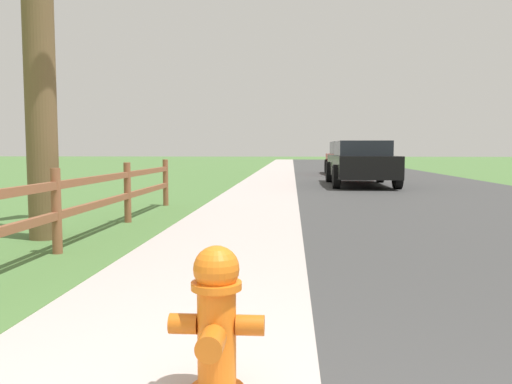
# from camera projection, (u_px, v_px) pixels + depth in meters

# --- Properties ---
(ground_plane) EXTENTS (120.00, 120.00, 0.00)m
(ground_plane) POSITION_uv_depth(u_px,v_px,m) (295.00, 173.00, 26.13)
(ground_plane) COLOR #4B743A
(road_asphalt) EXTENTS (7.00, 66.00, 0.01)m
(road_asphalt) POSITION_uv_depth(u_px,v_px,m) (359.00, 171.00, 27.88)
(road_asphalt) COLOR #3C3C3C
(road_asphalt) RESTS_ON ground
(curb_concrete) EXTENTS (6.00, 66.00, 0.01)m
(curb_concrete) POSITION_uv_depth(u_px,v_px,m) (240.00, 171.00, 28.32)
(curb_concrete) COLOR #BAACA6
(curb_concrete) RESTS_ON ground
(grass_verge) EXTENTS (5.00, 66.00, 0.00)m
(grass_verge) POSITION_uv_depth(u_px,v_px,m) (212.00, 171.00, 28.43)
(grass_verge) COLOR #4B743A
(grass_verge) RESTS_ON ground
(fire_hydrant) EXTENTS (0.46, 0.39, 0.72)m
(fire_hydrant) POSITION_uv_depth(u_px,v_px,m) (216.00, 318.00, 2.46)
(fire_hydrant) COLOR orange
(fire_hydrant) RESTS_ON ground
(rail_fence) EXTENTS (0.11, 10.18, 0.97)m
(rail_fence) POSITION_uv_depth(u_px,v_px,m) (56.00, 204.00, 5.78)
(rail_fence) COLOR brown
(rail_fence) RESTS_ON ground
(parked_suv_black) EXTENTS (2.04, 4.99, 1.45)m
(parked_suv_black) POSITION_uv_depth(u_px,v_px,m) (361.00, 163.00, 16.96)
(parked_suv_black) COLOR black
(parked_suv_black) RESTS_ON ground
(parked_car_red) EXTENTS (2.01, 4.97, 1.55)m
(parked_car_red) POSITION_uv_depth(u_px,v_px,m) (348.00, 158.00, 24.43)
(parked_car_red) COLOR maroon
(parked_car_red) RESTS_ON ground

